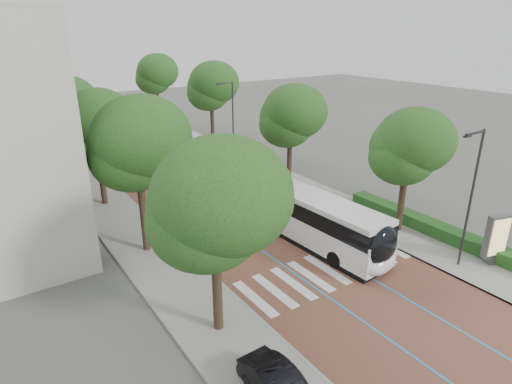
{
  "coord_description": "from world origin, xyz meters",
  "views": [
    {
      "loc": [
        -15.16,
        -14.29,
        13.01
      ],
      "look_at": [
        0.31,
        8.4,
        2.4
      ],
      "focal_mm": 30.0,
      "sensor_mm": 36.0,
      "label": 1
    }
  ],
  "objects": [
    {
      "name": "bus_queued_1",
      "position": [
        2.21,
        35.68,
        1.62
      ],
      "size": [
        2.66,
        12.42,
        3.2
      ],
      "rotation": [
        0.0,
        0.0,
        -0.01
      ],
      "color": "white",
      "rests_on": "ground"
    },
    {
      "name": "streetlight_near",
      "position": [
        6.62,
        -3.0,
        4.82
      ],
      "size": [
        1.82,
        0.2,
        8.0
      ],
      "color": "#2D2D30",
      "rests_on": "sidewalk_right"
    },
    {
      "name": "trees_left",
      "position": [
        -7.5,
        22.66,
        6.49
      ],
      "size": [
        5.89,
        60.55,
        9.56
      ],
      "color": "black",
      "rests_on": "ground"
    },
    {
      "name": "kerb_left",
      "position": [
        -5.6,
        40.0,
        0.06
      ],
      "size": [
        0.2,
        140.0,
        0.14
      ],
      "primitive_type": "cube",
      "color": "gray",
      "rests_on": "ground"
    },
    {
      "name": "hedge",
      "position": [
        9.1,
        0.0,
        0.52
      ],
      "size": [
        1.2,
        14.0,
        0.8
      ],
      "primitive_type": "cube",
      "color": "#153E15",
      "rests_on": "sidewalk_right"
    },
    {
      "name": "ground",
      "position": [
        0.0,
        0.0,
        0.0
      ],
      "size": [
        160.0,
        160.0,
        0.0
      ],
      "primitive_type": "plane",
      "color": "#51544C",
      "rests_on": "ground"
    },
    {
      "name": "lane_line_left",
      "position": [
        -1.6,
        40.0,
        0.02
      ],
      "size": [
        0.12,
        126.0,
        0.01
      ],
      "primitive_type": "cube",
      "color": "#2682BE",
      "rests_on": "road"
    },
    {
      "name": "lamp_post_left",
      "position": [
        -6.1,
        8.0,
        4.12
      ],
      "size": [
        0.14,
        0.14,
        8.0
      ],
      "primitive_type": "cylinder",
      "color": "#2D2D30",
      "rests_on": "sidewalk_left"
    },
    {
      "name": "bus_queued_0",
      "position": [
        1.82,
        23.71,
        1.62
      ],
      "size": [
        2.65,
        12.42,
        3.2
      ],
      "rotation": [
        0.0,
        0.0,
        -0.01
      ],
      "color": "white",
      "rests_on": "ground"
    },
    {
      "name": "sidewalk_right",
      "position": [
        7.5,
        40.0,
        0.06
      ],
      "size": [
        4.0,
        140.0,
        0.12
      ],
      "primitive_type": "cube",
      "color": "gray",
      "rests_on": "ground"
    },
    {
      "name": "trees_right",
      "position": [
        7.7,
        23.86,
        6.27
      ],
      "size": [
        5.68,
        47.33,
        9.15
      ],
      "color": "black",
      "rests_on": "ground"
    },
    {
      "name": "sidewalk_left",
      "position": [
        -7.5,
        40.0,
        0.06
      ],
      "size": [
        4.0,
        140.0,
        0.12
      ],
      "primitive_type": "cube",
      "color": "gray",
      "rests_on": "ground"
    },
    {
      "name": "ad_panel",
      "position": [
        8.55,
        -3.98,
        1.72
      ],
      "size": [
        1.52,
        0.76,
        3.04
      ],
      "rotation": [
        0.0,
        0.0,
        -0.27
      ],
      "color": "#59595B",
      "rests_on": "sidewalk_right"
    },
    {
      "name": "road",
      "position": [
        0.0,
        40.0,
        0.01
      ],
      "size": [
        11.0,
        140.0,
        0.02
      ],
      "primitive_type": "cube",
      "color": "brown",
      "rests_on": "ground"
    },
    {
      "name": "streetlight_far",
      "position": [
        6.62,
        22.0,
        4.82
      ],
      "size": [
        1.82,
        0.2,
        8.0
      ],
      "color": "#2D2D30",
      "rests_on": "sidewalk_right"
    },
    {
      "name": "lead_bus",
      "position": [
        1.57,
        7.13,
        1.63
      ],
      "size": [
        3.43,
        18.5,
        3.2
      ],
      "rotation": [
        0.0,
        0.0,
        0.05
      ],
      "color": "black",
      "rests_on": "ground"
    },
    {
      "name": "zebra_crossing",
      "position": [
        0.2,
        1.0,
        0.03
      ],
      "size": [
        10.55,
        3.6,
        0.01
      ],
      "color": "silver",
      "rests_on": "ground"
    },
    {
      "name": "lane_line_right",
      "position": [
        1.6,
        40.0,
        0.02
      ],
      "size": [
        0.12,
        126.0,
        0.01
      ],
      "primitive_type": "cube",
      "color": "#2682BE",
      "rests_on": "road"
    },
    {
      "name": "kerb_right",
      "position": [
        5.6,
        40.0,
        0.06
      ],
      "size": [
        0.2,
        140.0,
        0.14
      ],
      "primitive_type": "cube",
      "color": "gray",
      "rests_on": "ground"
    }
  ]
}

